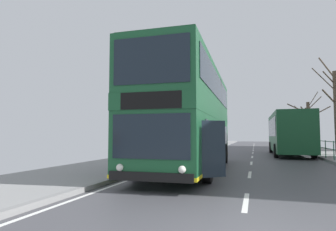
# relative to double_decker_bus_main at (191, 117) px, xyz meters

# --- Properties ---
(double_decker_bus_main) EXTENTS (3.36, 11.12, 4.50)m
(double_decker_bus_main) POSITION_rel_double_decker_bus_main_xyz_m (0.00, 0.00, 0.00)
(double_decker_bus_main) COLOR #19512D
(double_decker_bus_main) RESTS_ON ground
(background_bus_far_lane) EXTENTS (2.69, 9.82, 3.19)m
(background_bus_far_lane) POSITION_rel_double_decker_bus_main_xyz_m (5.28, 11.60, -0.61)
(background_bus_far_lane) COLOR #19512D
(background_bus_far_lane) RESTS_ON ground
(pedestrian_railing_far_kerb) EXTENTS (0.05, 33.67, 1.08)m
(pedestrian_railing_far_kerb) POSITION_rel_double_decker_bus_main_xyz_m (6.98, 8.56, -1.49)
(pedestrian_railing_far_kerb) COLOR #236B4C
(pedestrian_railing_far_kerb) RESTS_ON ground
(bare_tree_far_00) EXTENTS (2.20, 2.06, 7.42)m
(bare_tree_far_00) POSITION_rel_double_decker_bus_main_xyz_m (8.42, 10.72, 1.08)
(bare_tree_far_00) COLOR brown
(bare_tree_far_00) RESTS_ON ground
(bare_tree_far_01) EXTENTS (1.96, 2.23, 5.00)m
(bare_tree_far_01) POSITION_rel_double_decker_bus_main_xyz_m (8.58, 24.09, 0.23)
(bare_tree_far_01) COLOR #4C3D2D
(bare_tree_far_01) RESTS_ON ground
(bare_tree_far_02) EXTENTS (3.91, 1.83, 5.48)m
(bare_tree_far_02) POSITION_rel_double_decker_bus_main_xyz_m (7.73, 17.87, 0.38)
(bare_tree_far_02) COLOR brown
(bare_tree_far_02) RESTS_ON ground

